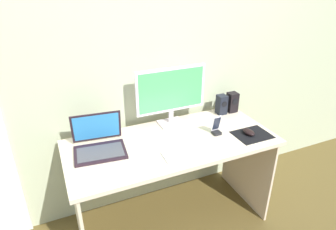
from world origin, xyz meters
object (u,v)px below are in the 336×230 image
object	(u,v)px
speaker_near_monitor	(222,105)
monitor	(171,93)
phone_in_dock	(216,128)
mouse	(249,132)
laptop	(99,144)
speaker_right	(232,102)
keyboard_external	(194,151)

from	to	relation	value
speaker_near_monitor	monitor	bearing A→B (deg)	179.69
monitor	phone_in_dock	world-z (taller)	monitor
mouse	laptop	bearing A→B (deg)	163.79
monitor	speaker_right	world-z (taller)	monitor
laptop	speaker_near_monitor	bearing A→B (deg)	7.91
monitor	laptop	size ratio (longest dim) A/B	1.52
keyboard_external	phone_in_dock	xyz separation A→B (m)	(0.25, 0.15, 0.04)
laptop	mouse	world-z (taller)	laptop
laptop	keyboard_external	size ratio (longest dim) A/B	0.84
monitor	mouse	bearing A→B (deg)	-40.65
speaker_right	mouse	size ratio (longest dim) A/B	1.60
mouse	speaker_near_monitor	bearing A→B (deg)	85.08
monitor	laptop	distance (m)	0.62
keyboard_external	speaker_right	bearing A→B (deg)	38.37
keyboard_external	phone_in_dock	distance (m)	0.29
speaker_right	keyboard_external	xyz separation A→B (m)	(-0.56, -0.41, -0.08)
speaker_right	mouse	world-z (taller)	speaker_right
monitor	speaker_right	bearing A→B (deg)	-0.25
keyboard_external	mouse	distance (m)	0.45
phone_in_dock	monitor	bearing A→B (deg)	130.92
speaker_near_monitor	laptop	world-z (taller)	laptop
laptop	mouse	xyz separation A→B (m)	(1.00, -0.23, -0.03)
keyboard_external	speaker_near_monitor	bearing A→B (deg)	43.90
monitor	speaker_right	distance (m)	0.57
laptop	phone_in_dock	bearing A→B (deg)	-8.73
phone_in_dock	speaker_right	bearing A→B (deg)	40.04
laptop	monitor	bearing A→B (deg)	14.08
monitor	mouse	size ratio (longest dim) A/B	5.28
monitor	laptop	xyz separation A→B (m)	(-0.57, -0.14, -0.20)
speaker_right	laptop	xyz separation A→B (m)	(-1.11, -0.14, -0.03)
laptop	keyboard_external	xyz separation A→B (m)	(0.55, -0.27, -0.04)
speaker_near_monitor	mouse	bearing A→B (deg)	-91.54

